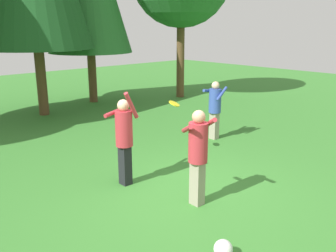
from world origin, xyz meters
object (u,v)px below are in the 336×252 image
at_px(person_thrower, 124,134).
at_px(ball_white, 223,249).
at_px(person_bystander, 198,150).
at_px(person_catcher, 215,105).
at_px(frisbee, 174,104).

height_order(person_thrower, ball_white, person_thrower).
bearing_deg(person_bystander, person_catcher, -19.98).
distance_m(person_catcher, ball_white, 5.60).
relative_size(person_thrower, person_bystander, 1.11).
bearing_deg(ball_white, person_catcher, 41.65).
distance_m(person_catcher, person_bystander, 4.01).
bearing_deg(ball_white, person_thrower, 80.94).
height_order(person_bystander, frisbee, person_bystander).
xyz_separation_m(person_catcher, ball_white, (-4.14, -3.68, -0.84)).
distance_m(person_thrower, person_bystander, 1.63).
xyz_separation_m(person_bystander, ball_white, (-0.89, -1.33, -0.90)).
height_order(person_bystander, ball_white, person_bystander).
height_order(person_thrower, person_catcher, person_thrower).
relative_size(person_catcher, ball_white, 6.10).
bearing_deg(person_bystander, frisbee, -0.00).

